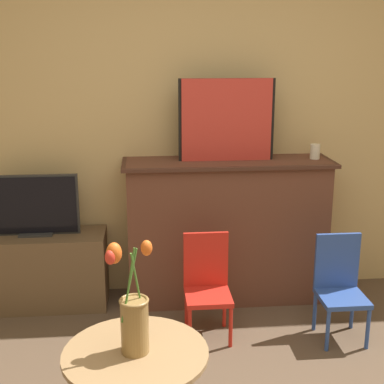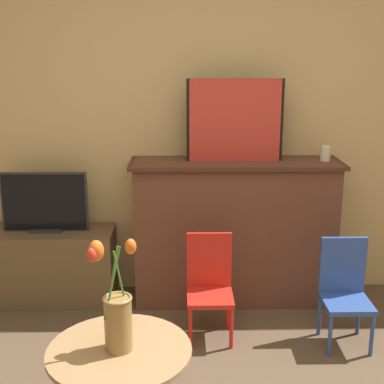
{
  "view_description": "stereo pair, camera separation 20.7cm",
  "coord_description": "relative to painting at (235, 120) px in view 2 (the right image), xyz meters",
  "views": [
    {
      "loc": [
        -0.4,
        -1.63,
        1.75
      ],
      "look_at": [
        -0.14,
        1.19,
        0.99
      ],
      "focal_mm": 50.0,
      "sensor_mm": 36.0,
      "label": 1
    },
    {
      "loc": [
        -0.19,
        -1.64,
        1.75
      ],
      "look_at": [
        -0.14,
        1.19,
        0.99
      ],
      "focal_mm": 50.0,
      "sensor_mm": 36.0,
      "label": 2
    }
  ],
  "objects": [
    {
      "name": "vase_tulips",
      "position": [
        -0.62,
        -1.63,
        -0.54
      ],
      "size": [
        0.18,
        0.15,
        0.48
      ],
      "color": "olive",
      "rests_on": "side_table"
    },
    {
      "name": "painting",
      "position": [
        0.0,
        0.0,
        0.0
      ],
      "size": [
        0.65,
        0.03,
        0.55
      ],
      "color": "black",
      "rests_on": "fireplace_mantel"
    },
    {
      "name": "chair_blue",
      "position": [
        0.63,
        -0.6,
        -0.94
      ],
      "size": [
        0.28,
        0.28,
        0.65
      ],
      "color": "#2D4C99",
      "rests_on": "ground"
    },
    {
      "name": "chair_red",
      "position": [
        -0.19,
        -0.51,
        -0.94
      ],
      "size": [
        0.28,
        0.28,
        0.65
      ],
      "color": "red",
      "rests_on": "ground"
    },
    {
      "name": "tv_monitor",
      "position": [
        -1.3,
        -0.01,
        -0.56
      ],
      "size": [
        0.59,
        0.12,
        0.42
      ],
      "color": "#2D2D2D",
      "rests_on": "tv_stand"
    },
    {
      "name": "fireplace_mantel",
      "position": [
        0.01,
        -0.01,
        -0.77
      ],
      "size": [
        1.44,
        0.43,
        1.01
      ],
      "color": "brown",
      "rests_on": "ground"
    },
    {
      "name": "mantel_candle",
      "position": [
        0.62,
        -0.01,
        -0.22
      ],
      "size": [
        0.07,
        0.07,
        0.1
      ],
      "color": "silver",
      "rests_on": "fireplace_mantel"
    },
    {
      "name": "wall_back",
      "position": [
        -0.16,
        0.22,
        0.06
      ],
      "size": [
        8.0,
        0.06,
        2.7
      ],
      "color": "tan",
      "rests_on": "ground"
    },
    {
      "name": "tv_stand",
      "position": [
        -1.3,
        -0.01,
        -1.03
      ],
      "size": [
        0.93,
        0.36,
        0.52
      ],
      "color": "brown",
      "rests_on": "ground"
    }
  ]
}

